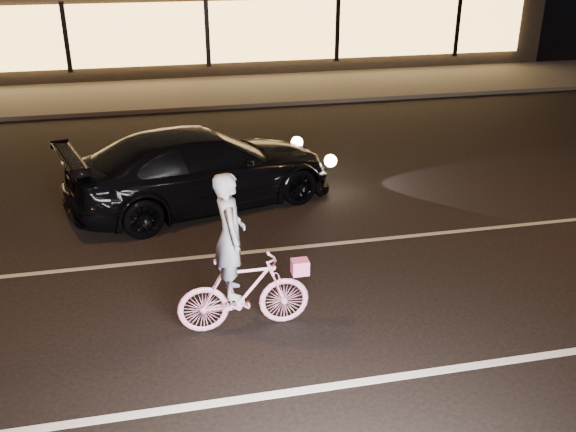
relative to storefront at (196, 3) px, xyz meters
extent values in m
plane|color=black|center=(0.00, -18.97, -2.15)|extent=(90.00, 90.00, 0.00)
cube|color=silver|center=(0.00, -20.47, -2.14)|extent=(60.00, 0.12, 0.01)
cube|color=gray|center=(0.00, -16.97, -2.14)|extent=(60.00, 0.10, 0.01)
cube|color=#383533|center=(0.00, -5.97, -2.09)|extent=(30.00, 4.00, 0.12)
cube|color=black|center=(0.00, 0.03, -0.15)|extent=(25.00, 8.00, 4.00)
cube|color=#E6A350|center=(0.00, -4.07, -0.55)|extent=(23.00, 0.15, 2.00)
cube|color=black|center=(-4.50, -4.15, -0.55)|extent=(0.15, 0.08, 2.20)
cube|color=black|center=(0.00, -4.15, -0.55)|extent=(0.15, 0.08, 2.20)
cube|color=black|center=(4.50, -4.15, -0.55)|extent=(0.15, 0.08, 2.20)
cube|color=black|center=(9.00, -4.15, -0.55)|extent=(0.15, 0.08, 2.20)
imported|color=#FF3993|center=(-1.09, -19.06, -1.63)|extent=(1.73, 0.49, 1.04)
imported|color=silver|center=(-1.24, -19.06, -0.79)|extent=(0.39, 0.60, 1.63)
cube|color=#FF48B6|center=(-0.35, -19.06, -1.34)|extent=(0.22, 0.18, 0.20)
imported|color=black|center=(-1.22, -14.80, -1.42)|extent=(5.38, 3.37, 1.45)
sphere|color=#FFF2BF|center=(0.91, -13.49, -1.48)|extent=(0.24, 0.24, 0.24)
sphere|color=#FFF2BF|center=(1.28, -14.76, -1.48)|extent=(0.24, 0.24, 0.24)
camera|label=1|loc=(-2.05, -26.12, 2.67)|focal=40.00mm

